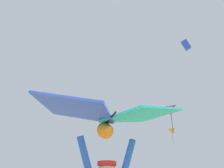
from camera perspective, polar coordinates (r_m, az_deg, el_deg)
The scene contains 5 objects.
held_stunt_kite at distance 3.04m, azimuth -0.74°, elevation -8.02°, with size 1.97×1.35×0.43m.
distant_kite_blue_overhead_distant at distance 29.29m, azimuth 18.38°, elevation 9.44°, with size 1.32×1.09×1.48m.
distant_kite_yellow_far_center at distance 35.61m, azimuth -6.62°, elevation -16.36°, with size 0.59×0.59×0.18m.
distant_kite_purple_high_left at distance 20.73m, azimuth 14.74°, elevation -6.61°, with size 1.47×1.54×2.66m.
distant_kite_orange_high_right at distance 35.56m, azimuth 15.07°, elevation -11.59°, with size 1.41×1.45×2.27m.
Camera 1 is at (-0.02, -2.73, 1.22)m, focal length 35.80 mm.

